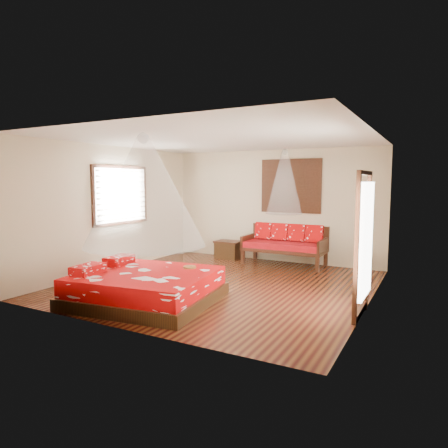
{
  "coord_description": "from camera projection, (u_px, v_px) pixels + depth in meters",
  "views": [
    {
      "loc": [
        3.68,
        -6.72,
        2.0
      ],
      "look_at": [
        -0.13,
        0.36,
        1.15
      ],
      "focal_mm": 32.0,
      "sensor_mm": 36.0,
      "label": 1
    }
  ],
  "objects": [
    {
      "name": "glazed_door",
      "position": [
        362.0,
        245.0,
        5.91
      ],
      "size": [
        0.08,
        1.02,
        2.16
      ],
      "color": "black",
      "rests_on": "floor"
    },
    {
      "name": "window_left",
      "position": [
        121.0,
        195.0,
        9.1
      ],
      "size": [
        0.1,
        1.74,
        1.34
      ],
      "color": "black",
      "rests_on": "wall_left"
    },
    {
      "name": "wine_tray",
      "position": [
        190.0,
        265.0,
        6.98
      ],
      "size": [
        0.23,
        0.23,
        0.19
      ],
      "rotation": [
        0.0,
        0.0,
        -0.03
      ],
      "color": "brown",
      "rests_on": "bed"
    },
    {
      "name": "mosquito_net_main",
      "position": [
        144.0,
        191.0,
        6.49
      ],
      "size": [
        1.99,
        1.99,
        1.8
      ],
      "primitive_type": "cone",
      "color": "white",
      "rests_on": "ceiling"
    },
    {
      "name": "bed",
      "position": [
        145.0,
        287.0,
        6.67
      ],
      "size": [
        2.44,
        2.26,
        0.65
      ],
      "rotation": [
        0.0,
        0.0,
        0.13
      ],
      "color": "black",
      "rests_on": "floor"
    },
    {
      "name": "shutter_panel",
      "position": [
        291.0,
        186.0,
        9.79
      ],
      "size": [
        1.52,
        0.06,
        1.32
      ],
      "color": "black",
      "rests_on": "wall_back"
    },
    {
      "name": "room",
      "position": [
        221.0,
        213.0,
        7.68
      ],
      "size": [
        5.54,
        5.54,
        2.84
      ],
      "color": "black",
      "rests_on": "ground"
    },
    {
      "name": "storage_chest",
      "position": [
        229.0,
        249.0,
        10.48
      ],
      "size": [
        0.69,
        0.52,
        0.46
      ],
      "rotation": [
        0.0,
        0.0,
        -0.05
      ],
      "color": "black",
      "rests_on": "floor"
    },
    {
      "name": "daybed",
      "position": [
        285.0,
        243.0,
        9.65
      ],
      "size": [
        1.95,
        0.87,
        0.98
      ],
      "color": "black",
      "rests_on": "floor"
    },
    {
      "name": "mosquito_net_daybed",
      "position": [
        284.0,
        182.0,
        9.37
      ],
      "size": [
        0.84,
        0.84,
        1.5
      ],
      "primitive_type": "cone",
      "color": "white",
      "rests_on": "ceiling"
    }
  ]
}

